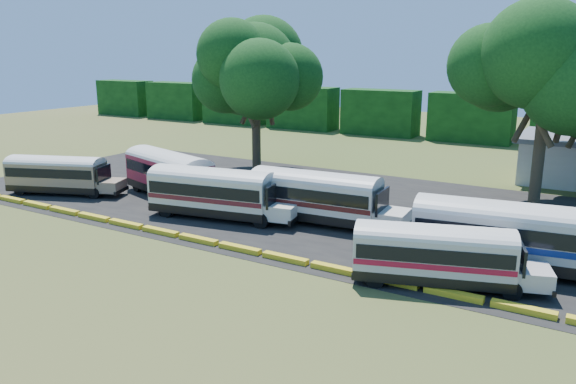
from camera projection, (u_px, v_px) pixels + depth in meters
The scene contains 12 objects.
ground at pixel (252, 261), 30.07m from camera, with size 160.00×160.00×0.00m, color #32511B.
asphalt_strip at pixel (360, 211), 39.55m from camera, with size 64.00×24.00×0.02m, color black.
curb at pixel (262, 253), 30.86m from camera, with size 53.70×0.45×0.30m.
treeline_backdrop at pixel (471, 118), 69.29m from camera, with size 130.00×4.00×6.00m.
bus_beige at pixel (59, 173), 43.88m from camera, with size 9.41×5.42×3.03m.
bus_red at pixel (170, 171), 42.87m from camera, with size 11.05×5.68×3.54m.
bus_cream_west at pixel (215, 190), 37.53m from camera, with size 10.66×4.33×3.41m.
bus_cream_east at pixel (318, 194), 36.32m from camera, with size 10.62×3.35×3.44m.
bus_white_red at pixel (437, 252), 26.62m from camera, with size 9.32×4.90×2.98m.
bus_white_blue at pixel (507, 232), 28.59m from camera, with size 11.07×4.10×3.55m.
tree_west at pixel (255, 65), 50.07m from camera, with size 10.08×10.08×13.49m.
tree_center at pixel (549, 58), 37.47m from camera, with size 9.72×9.72×14.13m.
Camera 1 is at (16.17, -23.25, 10.94)m, focal length 35.00 mm.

